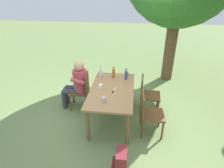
{
  "coord_description": "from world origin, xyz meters",
  "views": [
    {
      "loc": [
        3.44,
        0.41,
        2.67
      ],
      "look_at": [
        0.0,
        0.0,
        0.86
      ],
      "focal_mm": 30.74,
      "sensor_mm": 36.0,
      "label": 1
    }
  ],
  "objects": [
    {
      "name": "backpack_by_near_side",
      "position": [
        1.38,
        0.3,
        0.22
      ],
      "size": [
        0.29,
        0.23,
        0.45
      ],
      "color": "maroon",
      "rests_on": "ground_plane"
    },
    {
      "name": "person_in_white_shirt",
      "position": [
        -0.36,
        -0.86,
        0.66
      ],
      "size": [
        0.47,
        0.61,
        1.18
      ],
      "color": "#B7424C",
      "rests_on": "ground_plane"
    },
    {
      "name": "table_knife",
      "position": [
        0.06,
        0.04,
        0.75
      ],
      "size": [
        0.24,
        0.06,
        0.01
      ],
      "color": "silver",
      "rests_on": "dining_table"
    },
    {
      "name": "bottle_clear",
      "position": [
        -0.53,
        -0.33,
        0.86
      ],
      "size": [
        0.06,
        0.06,
        0.28
      ],
      "color": "white",
      "rests_on": "dining_table"
    },
    {
      "name": "cup_terracotta",
      "position": [
        -0.67,
        0.28,
        0.8
      ],
      "size": [
        0.06,
        0.06,
        0.11
      ],
      "primitive_type": "cylinder",
      "color": "#BC6B47",
      "rests_on": "dining_table"
    },
    {
      "name": "chair_far_right",
      "position": [
        0.37,
        0.75,
        0.49
      ],
      "size": [
        0.46,
        0.46,
        0.87
      ],
      "color": "brown",
      "rests_on": "ground_plane"
    },
    {
      "name": "chair_near_left",
      "position": [
        -0.37,
        -0.75,
        0.49
      ],
      "size": [
        0.49,
        0.49,
        0.87
      ],
      "color": "brown",
      "rests_on": "ground_plane"
    },
    {
      "name": "cup_steel",
      "position": [
        0.49,
        -0.1,
        0.79
      ],
      "size": [
        0.08,
        0.08,
        0.09
      ],
      "primitive_type": "cylinder",
      "color": "#B2B7BC",
      "rests_on": "dining_table"
    },
    {
      "name": "chair_far_left",
      "position": [
        -0.37,
        0.75,
        0.49
      ],
      "size": [
        0.47,
        0.47,
        0.87
      ],
      "color": "brown",
      "rests_on": "ground_plane"
    },
    {
      "name": "bottle_blue",
      "position": [
        -0.49,
        0.26,
        0.87
      ],
      "size": [
        0.06,
        0.06,
        0.29
      ],
      "color": "#2D56A3",
      "rests_on": "dining_table"
    },
    {
      "name": "ground_plane",
      "position": [
        0.0,
        0.0,
        0.0
      ],
      "size": [
        24.0,
        24.0,
        0.0
      ],
      "primitive_type": "plane",
      "color": "#6B844C"
    },
    {
      "name": "dining_table",
      "position": [
        0.0,
        0.0,
        0.65
      ],
      "size": [
        1.62,
        0.9,
        0.74
      ],
      "color": "#A37547",
      "rests_on": "ground_plane"
    },
    {
      "name": "bottle_amber",
      "position": [
        -0.55,
        -0.03,
        0.87
      ],
      "size": [
        0.06,
        0.06,
        0.3
      ],
      "color": "#996019",
      "rests_on": "dining_table"
    },
    {
      "name": "cup_white",
      "position": [
        0.01,
        -0.24,
        0.79
      ],
      "size": [
        0.08,
        0.08,
        0.1
      ],
      "primitive_type": "cylinder",
      "color": "white",
      "rests_on": "dining_table"
    }
  ]
}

